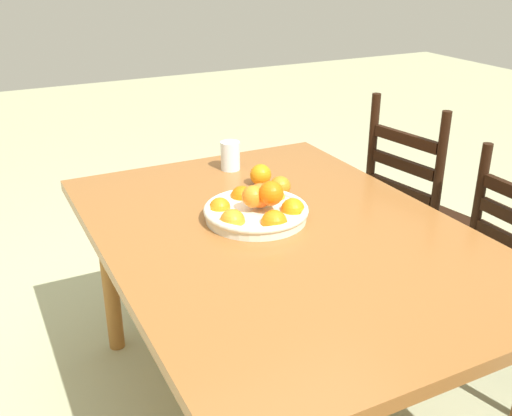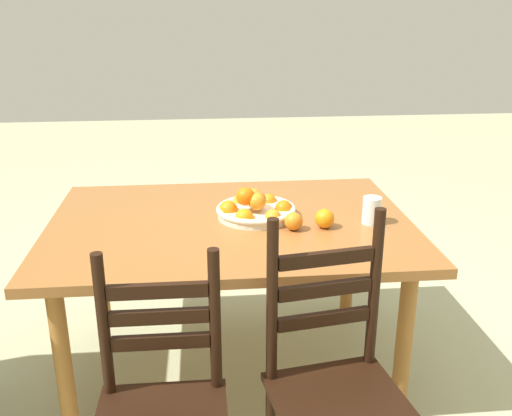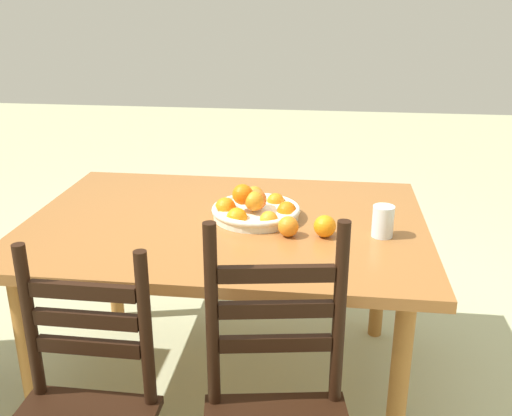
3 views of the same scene
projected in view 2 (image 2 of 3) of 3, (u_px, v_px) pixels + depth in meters
ground_plane at (233, 366)px, 2.67m from camera, size 12.00×12.00×0.00m
dining_table at (231, 237)px, 2.45m from camera, size 1.52×1.09×0.73m
chair_by_cabinet at (335, 389)px, 1.78m from camera, size 0.46×0.46×1.01m
fruit_bowl at (255, 209)px, 2.45m from camera, size 0.34×0.34×0.15m
orange_loose_0 at (325, 219)px, 2.34m from camera, size 0.08×0.08×0.08m
orange_loose_1 at (294, 221)px, 2.32m from camera, size 0.07×0.07×0.07m
drinking_glass at (372, 210)px, 2.38m from camera, size 0.08×0.08×0.11m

